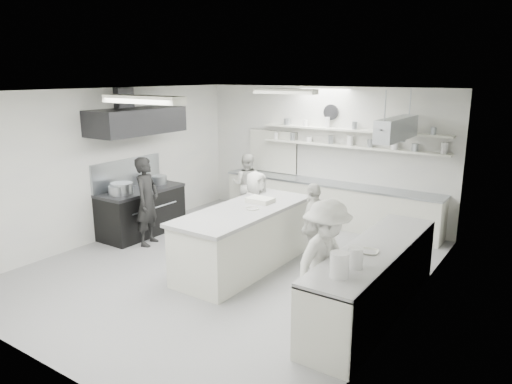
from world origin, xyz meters
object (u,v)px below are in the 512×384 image
Objects in this scene: back_counter at (327,203)px; right_counter at (374,281)px; prep_island at (245,239)px; cook_stove at (147,201)px; cook_back at (247,184)px; stove at (142,213)px.

right_counter reaches higher than back_counter.
prep_island is 1.58× the size of cook_stove.
cook_stove is at bearing 59.93° from cook_back.
cook_stove reaches higher than cook_back.
cook_stove is 1.18× the size of cook_back.
back_counter is at bearing 124.65° from right_counter.
cook_stove is at bearing 177.25° from right_counter.
right_counter is 1.21× the size of prep_island.
prep_island is (2.83, -0.28, 0.05)m from stove.
stove is at bearing 45.41° from cook_back.
cook_back is (-1.88, -0.45, 0.28)m from back_counter.
cook_back is (0.43, 2.73, -0.13)m from cook_stove.
cook_back is at bearing 124.95° from prep_island.
right_counter is 2.24× the size of cook_back.
stove is 0.36× the size of back_counter.
stove is at bearing 173.48° from right_counter.
right_counter is 5.16m from cook_back.
prep_island reaches higher than stove.
cook_back is at bearing 145.03° from right_counter.
cook_back is at bearing -28.05° from cook_stove.
stove is 0.82m from cook_stove.
stove is 0.55× the size of right_counter.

